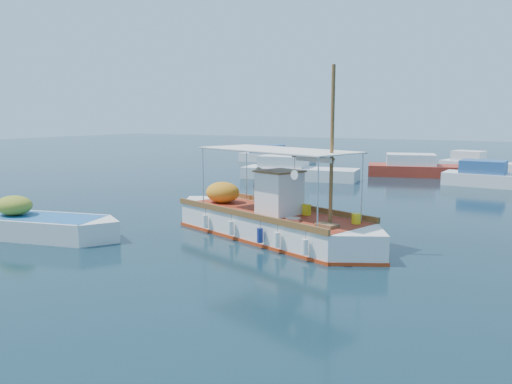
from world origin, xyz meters
The scene contains 8 objects.
ground centered at (0.00, 0.00, 0.00)m, with size 160.00×160.00×0.00m, color black.
fishing_caique centered at (-0.09, 0.09, 0.53)m, with size 9.51×4.90×6.11m.
dinghy centered at (-7.52, -4.10, 0.35)m, with size 6.74×3.05×1.69m.
bg_boat_nw centered at (-6.15, 15.78, 0.49)m, with size 8.20×3.49×1.80m.
bg_boat_n centered at (1.30, 22.00, 0.49)m, with size 8.98×4.96×1.80m.
bg_boat_ne centered at (6.24, 18.43, 0.49)m, with size 6.64×2.65×1.80m.
bg_boat_far_w centered at (-13.38, 26.69, 0.49)m, with size 7.29×2.62×1.80m.
bg_boat_far_n centered at (4.33, 27.15, 0.49)m, with size 6.06×3.42×1.80m.
Camera 1 is at (8.16, -15.64, 4.35)m, focal length 35.00 mm.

